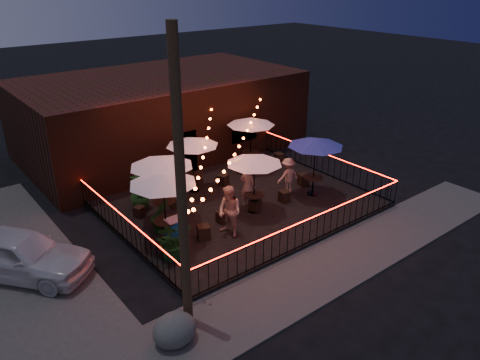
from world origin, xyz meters
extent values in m
plane|color=black|center=(0.00, 0.00, 0.00)|extent=(110.00, 110.00, 0.00)
cube|color=black|center=(0.00, 2.00, 0.07)|extent=(10.00, 8.00, 0.15)
cube|color=#44423F|center=(0.00, -3.25, 0.03)|extent=(18.00, 2.50, 0.05)
cube|color=#391C0F|center=(1.00, 10.00, 2.00)|extent=(14.00, 8.00, 4.00)
cube|color=black|center=(0.00, 6.12, 1.10)|extent=(1.20, 0.24, 2.20)
cube|color=black|center=(3.50, 6.12, 1.60)|extent=(1.60, 0.24, 1.20)
cylinder|color=#322014|center=(-5.40, -2.60, 4.00)|extent=(0.26, 0.26, 8.00)
cube|color=black|center=(0.00, -2.00, 0.23)|extent=(10.00, 0.04, 0.04)
cube|color=black|center=(0.00, -2.00, 1.15)|extent=(10.00, 0.04, 0.04)
cube|color=#F31105|center=(0.00, -2.00, 1.18)|extent=(10.00, 0.03, 0.02)
cube|color=black|center=(-5.00, 2.00, 0.23)|extent=(0.04, 8.00, 0.04)
cube|color=black|center=(-5.00, 2.00, 1.15)|extent=(0.04, 8.00, 0.04)
cube|color=#F31105|center=(-5.00, 2.00, 1.18)|extent=(0.03, 8.00, 0.02)
cube|color=black|center=(5.00, 2.00, 0.23)|extent=(0.04, 8.00, 0.04)
cube|color=black|center=(5.00, 2.00, 1.15)|extent=(0.04, 8.00, 0.04)
cube|color=#F31105|center=(5.00, 2.00, 1.18)|extent=(0.03, 8.00, 0.02)
cylinder|color=black|center=(-3.80, 1.31, 0.17)|extent=(0.47, 0.47, 0.03)
cylinder|color=black|center=(-3.80, 1.31, 0.54)|extent=(0.06, 0.06, 0.77)
cylinder|color=black|center=(-3.80, 1.31, 0.94)|extent=(0.85, 0.85, 0.04)
cylinder|color=black|center=(-3.80, 1.31, 1.43)|extent=(0.05, 0.05, 2.56)
cone|color=white|center=(-3.80, 1.31, 2.55)|extent=(2.55, 2.55, 0.37)
cylinder|color=black|center=(-3.09, 2.65, 0.17)|extent=(0.47, 0.47, 0.03)
cylinder|color=black|center=(-3.09, 2.65, 0.55)|extent=(0.06, 0.06, 0.77)
cylinder|color=black|center=(-3.09, 2.65, 0.95)|extent=(0.86, 0.86, 0.04)
cylinder|color=black|center=(-3.09, 2.65, 1.44)|extent=(0.05, 0.05, 2.58)
cone|color=white|center=(-3.09, 2.65, 2.57)|extent=(2.62, 2.62, 0.38)
cylinder|color=black|center=(0.03, 1.09, 0.16)|extent=(0.44, 0.44, 0.03)
cylinder|color=black|center=(0.03, 1.09, 0.52)|extent=(0.06, 0.06, 0.71)
cylinder|color=black|center=(0.03, 1.09, 0.88)|extent=(0.79, 0.79, 0.04)
cylinder|color=black|center=(0.03, 1.09, 1.34)|extent=(0.04, 0.04, 2.37)
cone|color=white|center=(0.03, 1.09, 2.38)|extent=(2.63, 2.63, 0.35)
cylinder|color=black|center=(-0.78, 4.17, 0.17)|extent=(0.44, 0.44, 0.03)
cylinder|color=black|center=(-0.78, 4.17, 0.52)|extent=(0.06, 0.06, 0.73)
cylinder|color=black|center=(-0.78, 4.17, 0.90)|extent=(0.81, 0.81, 0.04)
cylinder|color=black|center=(-0.78, 4.17, 1.36)|extent=(0.04, 0.04, 2.42)
cone|color=white|center=(-0.78, 4.17, 2.42)|extent=(2.94, 2.94, 0.35)
cylinder|color=black|center=(3.02, 0.74, 0.17)|extent=(0.46, 0.46, 0.03)
cylinder|color=black|center=(3.02, 0.74, 0.54)|extent=(0.06, 0.06, 0.76)
cylinder|color=black|center=(3.02, 0.74, 0.93)|extent=(0.84, 0.84, 0.04)
cylinder|color=black|center=(3.02, 0.74, 1.41)|extent=(0.05, 0.05, 2.53)
cone|color=navy|center=(3.02, 0.74, 2.52)|extent=(2.82, 2.82, 0.37)
cylinder|color=black|center=(2.87, 4.74, 0.17)|extent=(0.45, 0.45, 0.03)
cylinder|color=black|center=(2.87, 4.74, 0.53)|extent=(0.06, 0.06, 0.74)
cylinder|color=black|center=(2.87, 4.74, 0.91)|extent=(0.83, 0.83, 0.04)
cylinder|color=black|center=(2.87, 4.74, 1.39)|extent=(0.05, 0.05, 2.48)
cone|color=white|center=(2.87, 4.74, 2.47)|extent=(2.51, 2.51, 0.36)
cube|color=black|center=(-4.33, 0.53, 0.35)|extent=(0.38, 0.38, 0.40)
cube|color=black|center=(-2.70, 0.62, 0.40)|extent=(0.56, 0.56, 0.50)
cube|color=black|center=(-3.74, 3.52, 0.36)|extent=(0.46, 0.46, 0.42)
cube|color=black|center=(-2.30, 3.33, 0.35)|extent=(0.40, 0.40, 0.41)
cube|color=black|center=(-1.47, 1.15, 0.37)|extent=(0.39, 0.39, 0.45)
cube|color=black|center=(0.13, 1.12, 0.38)|extent=(0.49, 0.49, 0.47)
cube|color=black|center=(-0.45, 4.37, 0.35)|extent=(0.37, 0.37, 0.41)
cube|color=black|center=(0.57, 3.88, 0.39)|extent=(0.51, 0.51, 0.48)
cube|color=black|center=(1.59, 0.97, 0.39)|extent=(0.44, 0.44, 0.47)
cube|color=black|center=(3.40, 1.67, 0.40)|extent=(0.52, 0.52, 0.50)
cube|color=black|center=(2.05, 4.41, 0.38)|extent=(0.47, 0.47, 0.46)
cube|color=black|center=(4.41, 4.38, 0.38)|extent=(0.49, 0.49, 0.46)
imported|color=tan|center=(0.10, 1.56, 1.04)|extent=(0.65, 0.77, 1.79)
imported|color=tan|center=(-1.81, 0.23, 1.10)|extent=(0.87, 1.03, 1.90)
imported|color=tan|center=(2.28, 1.51, 0.94)|extent=(1.10, 0.73, 1.58)
imported|color=#153E13|center=(-4.19, 0.19, 0.82)|extent=(1.35, 1.21, 1.35)
imported|color=#193B0C|center=(-3.66, 2.00, 0.81)|extent=(0.80, 0.68, 1.31)
imported|color=#153B11|center=(-3.38, 4.10, 0.87)|extent=(0.84, 0.84, 1.43)
cube|color=#0F549E|center=(-3.54, 1.13, 0.56)|extent=(0.62, 0.44, 0.82)
cube|color=silver|center=(-3.54, 1.13, 0.99)|extent=(0.66, 0.48, 0.05)
ellipsoid|color=#4A4B45|center=(-6.10, -3.05, 0.40)|extent=(1.14, 1.01, 0.80)
imported|color=silver|center=(-8.36, 2.56, 0.78)|extent=(4.27, 4.70, 1.55)
camera|label=1|loc=(-10.64, -11.55, 8.93)|focal=35.00mm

